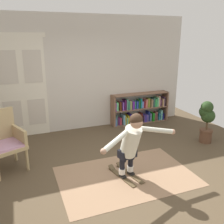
# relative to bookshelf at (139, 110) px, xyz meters

# --- Properties ---
(ground_plane) EXTENTS (7.20, 7.20, 0.00)m
(ground_plane) POSITION_rel_bookshelf_xyz_m (-1.68, -2.39, -0.37)
(ground_plane) COLOR brown
(back_wall) EXTENTS (6.00, 0.10, 2.90)m
(back_wall) POSITION_rel_bookshelf_xyz_m (-1.68, 0.21, 1.08)
(back_wall) COLOR beige
(back_wall) RESTS_ON ground
(double_door) EXTENTS (1.22, 0.05, 2.45)m
(double_door) POSITION_rel_bookshelf_xyz_m (-3.04, 0.15, 0.86)
(double_door) COLOR silver
(double_door) RESTS_ON ground
(rug) EXTENTS (2.34, 1.54, 0.01)m
(rug) POSITION_rel_bookshelf_xyz_m (-1.53, -2.47, -0.37)
(rug) COLOR #957355
(rug) RESTS_ON ground
(bookshelf) EXTENTS (1.68, 0.30, 0.85)m
(bookshelf) POSITION_rel_bookshelf_xyz_m (0.00, 0.00, 0.00)
(bookshelf) COLOR brown
(bookshelf) RESTS_ON ground
(wicker_chair) EXTENTS (0.78, 0.78, 1.10)m
(wicker_chair) POSITION_rel_bookshelf_xyz_m (-3.49, -1.41, 0.21)
(wicker_chair) COLOR tan
(wicker_chair) RESTS_ON ground
(potted_plant) EXTENTS (0.35, 0.37, 0.97)m
(potted_plant) POSITION_rel_bookshelf_xyz_m (0.81, -1.75, 0.20)
(potted_plant) COLOR brown
(potted_plant) RESTS_ON ground
(skis_pair) EXTENTS (0.42, 0.79, 0.07)m
(skis_pair) POSITION_rel_bookshelf_xyz_m (-1.54, -2.45, -0.35)
(skis_pair) COLOR brown
(skis_pair) RESTS_ON rug
(person_skier) EXTENTS (1.45, 0.70, 1.14)m
(person_skier) POSITION_rel_bookshelf_xyz_m (-1.50, -2.60, 0.35)
(person_skier) COLOR white
(person_skier) RESTS_ON skis_pair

